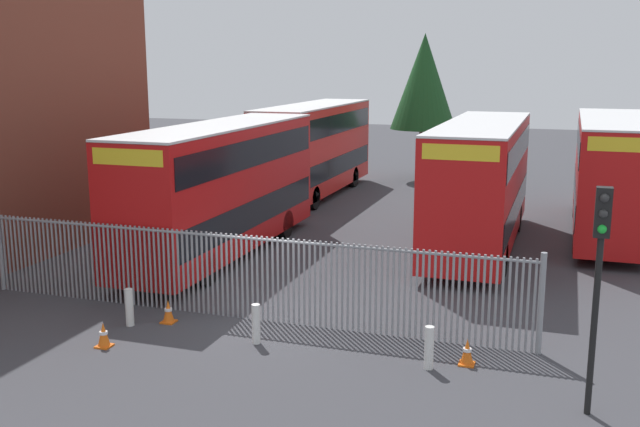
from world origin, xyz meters
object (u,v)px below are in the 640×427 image
double_decker_bus_near_gate (221,184)px  double_decker_bus_far_back (315,146)px  bollard_near_left (129,307)px  traffic_cone_mid_forecourt (168,312)px  traffic_cone_near_kerb (104,335)px  double_decker_bus_behind_fence_left (481,180)px  double_decker_bus_behind_fence_right (612,172)px  bollard_near_right (429,348)px  bollard_center_front (256,324)px  traffic_light_kerbside (599,260)px  traffic_cone_by_gate (467,352)px

double_decker_bus_near_gate → double_decker_bus_far_back: (-0.73, 11.66, 0.00)m
bollard_near_left → traffic_cone_mid_forecourt: bearing=31.5°
traffic_cone_mid_forecourt → traffic_cone_near_kerb: size_ratio=1.00×
double_decker_bus_behind_fence_left → traffic_cone_near_kerb: size_ratio=18.32×
double_decker_bus_behind_fence_right → double_decker_bus_behind_fence_left: bearing=-141.4°
double_decker_bus_behind_fence_left → bollard_near_left: 13.10m
double_decker_bus_far_back → bollard_near_left: bearing=-85.2°
double_decker_bus_near_gate → bollard_near_right: bearing=-40.5°
double_decker_bus_behind_fence_left → bollard_center_front: (-3.82, -10.79, -1.95)m
bollard_near_left → traffic_light_kerbside: (10.72, -1.31, 2.51)m
double_decker_bus_far_back → bollard_center_front: size_ratio=11.38×
bollard_near_left → bollard_near_right: bearing=-1.7°
bollard_center_front → traffic_cone_by_gate: size_ratio=1.61×
traffic_cone_near_kerb → bollard_center_front: bearing=22.4°
double_decker_bus_behind_fence_right → double_decker_bus_far_back: 13.95m
traffic_cone_mid_forecourt → traffic_light_kerbside: 10.44m
traffic_cone_by_gate → traffic_light_kerbside: traffic_light_kerbside is taller
double_decker_bus_near_gate → traffic_cone_by_gate: double_decker_bus_near_gate is taller
bollard_near_right → double_decker_bus_behind_fence_left: bearing=91.4°
double_decker_bus_behind_fence_right → double_decker_bus_near_gate: bearing=-149.7°
traffic_cone_by_gate → double_decker_bus_far_back: bearing=118.3°
double_decker_bus_behind_fence_right → bollard_near_left: double_decker_bus_behind_fence_right is taller
bollard_near_right → traffic_cone_mid_forecourt: (-6.73, 0.71, -0.19)m
double_decker_bus_behind_fence_left → double_decker_bus_far_back: size_ratio=1.00×
bollard_near_left → bollard_center_front: 3.45m
bollard_near_left → traffic_light_kerbside: traffic_light_kerbside is taller
bollard_center_front → traffic_cone_near_kerb: size_ratio=1.61×
double_decker_bus_near_gate → traffic_cone_near_kerb: bearing=-82.8°
double_decker_bus_near_gate → bollard_center_front: bearing=-58.5°
bollard_near_left → traffic_cone_mid_forecourt: 0.96m
traffic_cone_by_gate → bollard_near_right: bearing=-147.6°
traffic_cone_near_kerb → double_decker_bus_behind_fence_left: bearing=59.8°
double_decker_bus_near_gate → bollard_near_right: (8.37, -7.14, -1.95)m
double_decker_bus_behind_fence_right → traffic_cone_mid_forecourt: 17.67m
traffic_cone_by_gate → traffic_light_kerbside: bearing=-32.7°
double_decker_bus_behind_fence_left → traffic_cone_near_kerb: double_decker_bus_behind_fence_left is taller
traffic_cone_near_kerb → traffic_light_kerbside: traffic_light_kerbside is taller
bollard_center_front → bollard_near_left: bearing=178.8°
double_decker_bus_near_gate → traffic_light_kerbside: double_decker_bus_near_gate is taller
double_decker_bus_far_back → traffic_cone_near_kerb: double_decker_bus_far_back is taller
traffic_light_kerbside → traffic_cone_mid_forecourt: bearing=169.7°
bollard_near_right → bollard_center_front: bearing=177.9°
double_decker_bus_near_gate → traffic_cone_by_gate: 11.50m
double_decker_bus_behind_fence_left → double_decker_bus_far_back: bearing=138.4°
double_decker_bus_behind_fence_right → bollard_near_right: 15.17m
double_decker_bus_far_back → bollard_near_right: (9.10, -18.80, -1.95)m
double_decker_bus_behind_fence_right → traffic_cone_by_gate: bearing=-103.7°
double_decker_bus_behind_fence_right → traffic_cone_by_gate: double_decker_bus_behind_fence_right is taller
double_decker_bus_behind_fence_left → traffic_light_kerbside: double_decker_bus_behind_fence_left is taller
bollard_near_right → double_decker_bus_behind_fence_right: bearing=74.0°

